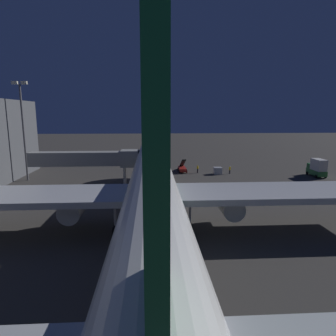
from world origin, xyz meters
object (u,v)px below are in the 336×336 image
at_px(apron_floodlight_mast, 23,125).
at_px(ops_van, 317,168).
at_px(ground_crew_marshaller_fwd, 163,169).
at_px(jet_bridge, 93,159).
at_px(ground_crew_by_belt_loader, 198,169).
at_px(baggage_tug_spare, 335,189).
at_px(baggage_container_mid_row, 218,171).
at_px(ground_crew_near_nose_gear, 230,169).
at_px(traffic_cone_nose_port, 162,174).
at_px(belt_loader, 182,168).
at_px(airliner_at_gate, 152,187).
at_px(traffic_cone_nose_starboard, 142,174).

relative_size(apron_floodlight_mast, ops_van, 3.83).
bearing_deg(ground_crew_marshaller_fwd, jet_bridge, 42.50).
distance_m(ground_crew_by_belt_loader, ground_crew_marshaller_fwd, 7.97).
bearing_deg(apron_floodlight_mast, baggage_tug_spare, 167.02).
distance_m(baggage_tug_spare, baggage_container_mid_row, 23.89).
relative_size(ground_crew_near_nose_gear, traffic_cone_nose_port, 3.34).
distance_m(ground_crew_near_nose_gear, traffic_cone_nose_port, 15.57).
height_order(belt_loader, ground_crew_near_nose_gear, belt_loader).
bearing_deg(airliner_at_gate, baggage_container_mid_row, -114.99).
distance_m(apron_floodlight_mast, ground_crew_by_belt_loader, 37.92).
bearing_deg(traffic_cone_nose_port, ground_crew_near_nose_gear, -176.78).
bearing_deg(apron_floodlight_mast, ops_van, -179.74).
relative_size(belt_loader, traffic_cone_nose_port, 14.27).
height_order(baggage_container_mid_row, ground_crew_near_nose_gear, ground_crew_near_nose_gear).
distance_m(belt_loader, ground_crew_marshaller_fwd, 4.72).
height_order(baggage_tug_spare, traffic_cone_nose_port, baggage_tug_spare).
bearing_deg(ops_van, jet_bridge, 8.07).
height_order(ops_van, ground_crew_by_belt_loader, ops_van).
xyz_separation_m(belt_loader, baggage_container_mid_row, (-7.73, 3.07, -0.07)).
bearing_deg(baggage_tug_spare, apron_floodlight_mast, -12.98).
height_order(jet_bridge, baggage_tug_spare, jet_bridge).
xyz_separation_m(baggage_tug_spare, traffic_cone_nose_starboard, (33.68, -16.54, -0.51)).
bearing_deg(baggage_container_mid_row, airliner_at_gate, 65.01).
height_order(apron_floodlight_mast, traffic_cone_nose_port, apron_floodlight_mast).
relative_size(baggage_container_mid_row, traffic_cone_nose_port, 3.23).
bearing_deg(baggage_tug_spare, traffic_cone_nose_port, -29.46).
distance_m(ground_crew_by_belt_loader, traffic_cone_nose_starboard, 12.97).
bearing_deg(airliner_at_gate, ground_crew_marshaller_fwd, -94.39).
xyz_separation_m(ground_crew_by_belt_loader, ground_crew_marshaller_fwd, (7.97, -0.29, -0.03)).
bearing_deg(ground_crew_near_nose_gear, baggage_container_mid_row, 4.25).
bearing_deg(traffic_cone_nose_starboard, ground_crew_by_belt_loader, -170.09).
distance_m(baggage_container_mid_row, ground_crew_marshaller_fwd, 12.44).
relative_size(apron_floodlight_mast, baggage_container_mid_row, 11.09).
distance_m(ops_van, traffic_cone_nose_starboard, 38.25).
bearing_deg(ground_crew_near_nose_gear, ground_crew_by_belt_loader, -10.72).
height_order(ops_van, traffic_cone_nose_starboard, ops_van).
relative_size(ops_van, traffic_cone_nose_port, 9.34).
bearing_deg(jet_bridge, belt_loader, -143.12).
distance_m(jet_bridge, ground_crew_marshaller_fwd, 18.66).
distance_m(baggage_tug_spare, ground_crew_near_nose_gear, 22.18).
bearing_deg(airliner_at_gate, belt_loader, -101.55).
bearing_deg(ground_crew_by_belt_loader, ground_crew_marshaller_fwd, -2.10).
bearing_deg(ops_van, baggage_container_mid_row, -10.21).
height_order(baggage_tug_spare, ground_crew_marshaller_fwd, baggage_tug_spare).
relative_size(jet_bridge, baggage_tug_spare, 7.62).
height_order(jet_bridge, ground_crew_by_belt_loader, jet_bridge).
distance_m(belt_loader, traffic_cone_nose_starboard, 10.09).
bearing_deg(belt_loader, traffic_cone_nose_starboard, 21.72).
xyz_separation_m(airliner_at_gate, ground_crew_by_belt_loader, (-10.56, -33.51, -4.26)).
height_order(apron_floodlight_mast, belt_loader, apron_floodlight_mast).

